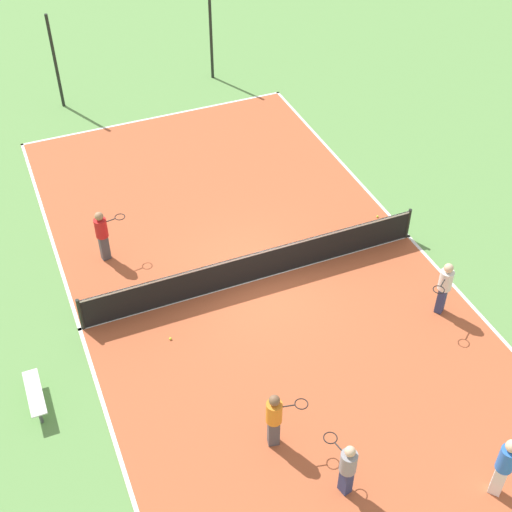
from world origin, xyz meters
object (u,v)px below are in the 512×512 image
Objects in this scene: player_coach_red at (102,232)px; fence_post_back_left at (55,62)px; tennis_ball_far_baseline at (377,217)px; fence_post_back_right at (211,35)px; tennis_net at (256,265)px; player_far_white at (445,285)px; player_baseline_gray at (347,466)px; player_center_orange at (274,417)px; bench at (35,394)px; player_near_blue at (505,464)px; tennis_ball_right_alley at (170,339)px.

fence_post_back_left reaches higher than player_coach_red.
fence_post_back_right is at bearing 98.00° from tennis_ball_far_baseline.
player_coach_red is 0.46× the size of fence_post_back_left.
tennis_net is 5.97× the size of player_far_white.
player_center_orange is at bearing 16.94° from player_baseline_gray.
bench reaches higher than tennis_ball_far_baseline.
player_baseline_gray is 3.21m from player_near_blue.
tennis_ball_far_baseline is at bearing -46.06° from player_baseline_gray.
player_near_blue reaches higher than tennis_ball_right_alley.
player_near_blue reaches higher than player_center_orange.
player_center_orange is 17.92m from fence_post_back_right.
player_far_white is 0.46× the size of fence_post_back_left.
player_far_white is 9.58m from player_coach_red.
tennis_net is 3.23m from tennis_ball_right_alley.
player_center_orange is at bearing -72.58° from tennis_ball_right_alley.
player_baseline_gray is 0.86× the size of player_near_blue.
player_baseline_gray is 9.69m from tennis_ball_far_baseline.
fence_post_back_left reaches higher than player_baseline_gray.
player_far_white is at bearing -45.53° from player_coach_red.
player_near_blue is (-1.94, -5.04, 0.08)m from player_far_white.
fence_post_back_right reaches higher than player_center_orange.
fence_post_back_right is at bearing 0.00° from fence_post_back_left.
fence_post_back_right is at bearing -34.12° from bench.
bench is 0.80× the size of player_near_blue.
player_baseline_gray is 0.42× the size of fence_post_back_left.
tennis_net is at bearing -18.60° from player_baseline_gray.
tennis_ball_far_baseline is at bearing 17.90° from tennis_ball_right_alley.
tennis_ball_far_baseline is 11.16m from fence_post_back_right.
tennis_net is 4.50m from player_coach_red.
player_center_orange is at bearing -85.44° from fence_post_back_left.
fence_post_back_right is at bearing 44.82° from player_coach_red.
player_center_orange is 4.18m from tennis_ball_right_alley.
player_coach_red is 24.61× the size of tennis_ball_right_alley.
player_near_blue is at bearing -75.18° from tennis_net.
player_near_blue is at bearing -125.39° from player_baseline_gray.
fence_post_back_right reaches higher than tennis_net.
tennis_ball_far_baseline is at bearing 125.43° from player_near_blue.
player_center_orange is at bearing -123.59° from bench.
player_far_white reaches higher than tennis_ball_far_baseline.
player_coach_red reaches higher than player_far_white.
fence_post_back_left is 1.00× the size of fence_post_back_right.
player_baseline_gray is (5.66, -4.81, 0.51)m from bench.
fence_post_back_left is at bearing 125.23° from tennis_ball_far_baseline.
player_baseline_gray is 19.07m from fence_post_back_left.
player_far_white is at bearing -86.23° from fence_post_back_right.
player_far_white is (10.55, -1.05, 0.60)m from bench.
fence_post_back_left is at bearing -100.89° from player_far_white.
tennis_ball_right_alley is 1.00× the size of tennis_ball_far_baseline.
bench reaches higher than tennis_ball_right_alley.
tennis_net is 8.39m from player_near_blue.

